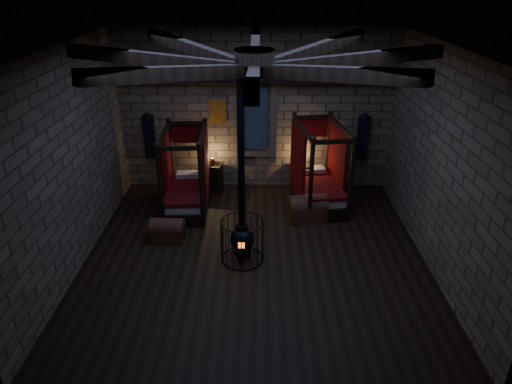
{
  "coord_description": "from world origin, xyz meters",
  "views": [
    {
      "loc": [
        0.08,
        -8.05,
        5.36
      ],
      "look_at": [
        0.02,
        0.6,
        1.17
      ],
      "focal_mm": 32.0,
      "sensor_mm": 36.0,
      "label": 1
    }
  ],
  "objects_px": {
    "trunk_left": "(168,231)",
    "bed_right": "(318,185)",
    "stove": "(242,235)",
    "bed_left": "(187,190)",
    "trunk_right": "(308,209)"
  },
  "relations": [
    {
      "from": "trunk_left",
      "to": "stove",
      "type": "bearing_deg",
      "value": -20.79
    },
    {
      "from": "trunk_right",
      "to": "stove",
      "type": "relative_size",
      "value": 0.23
    },
    {
      "from": "bed_right",
      "to": "trunk_left",
      "type": "height_order",
      "value": "bed_right"
    },
    {
      "from": "bed_left",
      "to": "trunk_right",
      "type": "bearing_deg",
      "value": -13.35
    },
    {
      "from": "bed_right",
      "to": "trunk_right",
      "type": "height_order",
      "value": "bed_right"
    },
    {
      "from": "bed_left",
      "to": "trunk_right",
      "type": "relative_size",
      "value": 2.14
    },
    {
      "from": "bed_right",
      "to": "trunk_right",
      "type": "bearing_deg",
      "value": -119.24
    },
    {
      "from": "trunk_left",
      "to": "stove",
      "type": "xyz_separation_m",
      "value": [
        1.67,
        -0.75,
        0.34
      ]
    },
    {
      "from": "bed_right",
      "to": "stove",
      "type": "relative_size",
      "value": 0.52
    },
    {
      "from": "trunk_left",
      "to": "bed_right",
      "type": "bearing_deg",
      "value": 30.72
    },
    {
      "from": "trunk_right",
      "to": "bed_right",
      "type": "bearing_deg",
      "value": 62.96
    },
    {
      "from": "bed_left",
      "to": "trunk_left",
      "type": "height_order",
      "value": "bed_left"
    },
    {
      "from": "bed_left",
      "to": "stove",
      "type": "xyz_separation_m",
      "value": [
        1.45,
        -2.27,
        0.08
      ]
    },
    {
      "from": "bed_left",
      "to": "stove",
      "type": "distance_m",
      "value": 2.69
    },
    {
      "from": "bed_left",
      "to": "trunk_left",
      "type": "distance_m",
      "value": 1.56
    }
  ]
}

